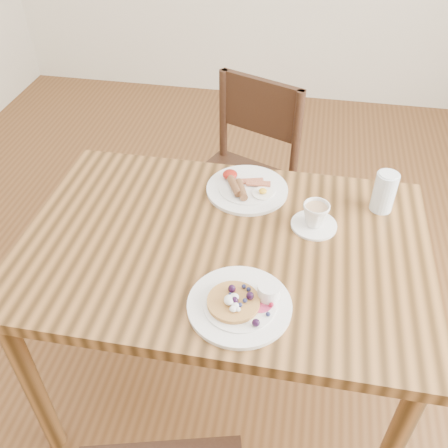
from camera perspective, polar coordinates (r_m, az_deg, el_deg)
name	(u,v)px	position (r m, az deg, el deg)	size (l,w,h in m)	color
ground	(224,382)	(2.05, 0.00, -17.58)	(5.00, 5.00, 0.00)	brown
dining_table	(224,266)	(1.54, 0.00, -4.77)	(1.20, 0.80, 0.75)	brown
chair_far	(242,175)	(2.18, 2.12, 5.66)	(0.55, 0.55, 0.88)	#321F12
pancake_plate	(242,303)	(1.29, 2.03, -8.98)	(0.27, 0.27, 0.06)	white
breakfast_plate	(246,188)	(1.66, 2.52, 4.13)	(0.27, 0.27, 0.04)	white
teacup_saucer	(315,217)	(1.52, 10.37, 0.80)	(0.14, 0.14, 0.08)	white
water_glass	(384,192)	(1.62, 17.85, 3.50)	(0.07, 0.07, 0.13)	silver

